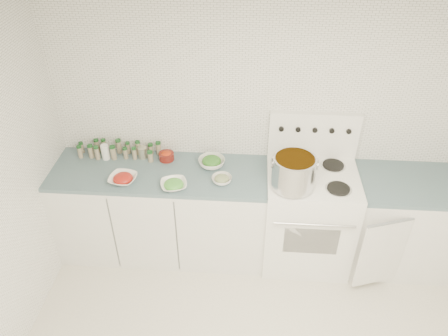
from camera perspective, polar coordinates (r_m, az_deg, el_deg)
room_walls at (r=2.34m, az=4.44°, el=-5.71°), size 3.54×3.04×2.52m
counter_left at (r=4.04m, az=-7.97°, el=-5.58°), size 1.85×0.62×0.90m
stove at (r=3.97m, az=10.86°, el=-5.97°), size 0.76×0.70×1.36m
counter_right at (r=4.19m, az=22.08°, el=-6.64°), size 0.89×0.75×0.90m
stock_pot at (r=3.45m, az=9.10°, el=-0.38°), size 0.36×0.34×0.26m
bowl_tomato at (r=3.68m, az=-13.07°, el=-1.35°), size 0.25×0.25×0.07m
bowl_snowpea at (r=3.55m, az=-6.58°, el=-2.17°), size 0.26×0.26×0.07m
bowl_broccoli at (r=3.76m, az=-1.62°, el=0.80°), size 0.26×0.26×0.09m
bowl_zucchini at (r=3.58m, az=-0.29°, el=-1.47°), size 0.19×0.19×0.07m
bowl_pepper at (r=3.87m, az=-7.52°, el=1.60°), size 0.13×0.13×0.08m
salt_canister at (r=3.97m, az=-15.25°, el=2.03°), size 0.09×0.09×0.14m
tin_can at (r=3.92m, az=-10.58°, el=2.01°), size 0.08×0.08×0.10m
spice_cluster at (r=3.99m, az=-13.65°, el=2.33°), size 0.74×0.16×0.14m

